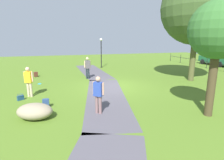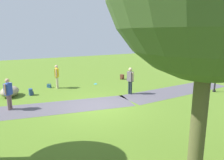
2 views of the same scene
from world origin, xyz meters
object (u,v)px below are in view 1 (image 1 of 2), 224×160
object	(u,v)px
large_shade_tree	(198,9)
lamp_post	(101,49)
passerby_on_path	(87,66)
frisbee_on_grass	(40,84)
handbag_on_grass	(21,98)
parked_sedan_grey	(216,58)
lawn_boulder	(35,111)
young_tree_near_path	(218,31)
backpack_by_boulder	(46,103)
woman_with_handbag	(29,80)
spare_backpack_on_lawn	(36,74)
man_near_boulder	(98,92)

from	to	relation	value
large_shade_tree	lamp_post	xyz separation A→B (m)	(-7.86, -5.11, -3.15)
passerby_on_path	frisbee_on_grass	size ratio (longest dim) A/B	6.96
handbag_on_grass	parked_sedan_grey	distance (m)	20.89
lawn_boulder	passerby_on_path	xyz separation A→B (m)	(-6.68, 3.06, 0.67)
lawn_boulder	young_tree_near_path	bearing A→B (deg)	76.88
large_shade_tree	parked_sedan_grey	distance (m)	10.93
large_shade_tree	lawn_boulder	world-z (taller)	large_shade_tree
passerby_on_path	backpack_by_boulder	distance (m)	6.22
woman_with_handbag	frisbee_on_grass	world-z (taller)	woman_with_handbag
spare_backpack_on_lawn	man_near_boulder	bearing A→B (deg)	21.58
passerby_on_path	parked_sedan_grey	distance (m)	15.83
lamp_post	spare_backpack_on_lawn	distance (m)	7.25
backpack_by_boulder	lawn_boulder	bearing A→B (deg)	-15.77
lamp_post	handbag_on_grass	bearing A→B (deg)	-34.23
man_near_boulder	spare_backpack_on_lawn	distance (m)	9.38
young_tree_near_path	lawn_boulder	xyz separation A→B (m)	(-1.58, -6.79, -3.05)
large_shade_tree	young_tree_near_path	distance (m)	6.83
passerby_on_path	frisbee_on_grass	xyz separation A→B (m)	(0.81, -3.47, -0.96)
lawn_boulder	woman_with_handbag	bearing A→B (deg)	-168.65
young_tree_near_path	lawn_boulder	world-z (taller)	young_tree_near_path
lamp_post	lawn_boulder	size ratio (longest dim) A/B	1.85
large_shade_tree	handbag_on_grass	distance (m)	12.51
large_shade_tree	young_tree_near_path	world-z (taller)	large_shade_tree
lamp_post	frisbee_on_grass	size ratio (longest dim) A/B	12.86
lamp_post	backpack_by_boulder	bearing A→B (deg)	-25.01
lamp_post	backpack_by_boulder	world-z (taller)	lamp_post
man_near_boulder	frisbee_on_grass	xyz separation A→B (m)	(-6.04, -2.92, -0.91)
large_shade_tree	spare_backpack_on_lawn	xyz separation A→B (m)	(-4.59, -11.34, -4.90)
passerby_on_path	spare_backpack_on_lawn	world-z (taller)	passerby_on_path
man_near_boulder	passerby_on_path	xyz separation A→B (m)	(-6.85, 0.56, 0.06)
lamp_post	man_near_boulder	bearing A→B (deg)	-13.13
passerby_on_path	parked_sedan_grey	world-z (taller)	passerby_on_path
parked_sedan_grey	young_tree_near_path	bearing A→B (deg)	-46.04
woman_with_handbag	lawn_boulder	bearing A→B (deg)	11.35
passerby_on_path	handbag_on_grass	bearing A→B (deg)	-44.54
parked_sedan_grey	lamp_post	bearing A→B (deg)	-98.60
lamp_post	woman_with_handbag	distance (m)	10.61
lamp_post	passerby_on_path	size ratio (longest dim) A/B	1.85
handbag_on_grass	backpack_by_boulder	size ratio (longest dim) A/B	0.94
young_tree_near_path	lamp_post	world-z (taller)	young_tree_near_path
backpack_by_boulder	woman_with_handbag	bearing A→B (deg)	-153.68
spare_backpack_on_lawn	large_shade_tree	bearing A→B (deg)	67.98
lawn_boulder	parked_sedan_grey	bearing A→B (deg)	117.79
man_near_boulder	spare_backpack_on_lawn	bearing A→B (deg)	-158.42
young_tree_near_path	woman_with_handbag	bearing A→B (deg)	-122.03
young_tree_near_path	lawn_boulder	size ratio (longest dim) A/B	2.69
passerby_on_path	spare_backpack_on_lawn	distance (m)	4.48
parked_sedan_grey	large_shade_tree	bearing A→B (deg)	-54.43
lawn_boulder	passerby_on_path	distance (m)	7.38
backpack_by_boulder	passerby_on_path	bearing A→B (deg)	153.66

